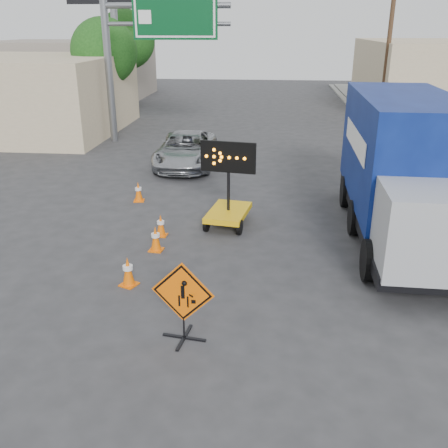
# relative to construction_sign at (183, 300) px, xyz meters

# --- Properties ---
(ground) EXTENTS (100.00, 100.00, 0.00)m
(ground) POSITION_rel_construction_sign_xyz_m (-0.10, -1.03, -0.85)
(ground) COLOR #2D2D30
(ground) RESTS_ON ground
(curb_right) EXTENTS (0.40, 60.00, 0.12)m
(curb_right) POSITION_rel_construction_sign_xyz_m (7.10, 13.97, -0.79)
(curb_right) COLOR gray
(curb_right) RESTS_ON ground
(storefront_left_far) EXTENTS (12.00, 10.00, 4.40)m
(storefront_left_far) POSITION_rel_construction_sign_xyz_m (-15.10, 32.97, 1.35)
(storefront_left_far) COLOR gray
(storefront_left_far) RESTS_ON ground
(building_right_far) EXTENTS (10.00, 14.00, 4.60)m
(building_right_far) POSITION_rel_construction_sign_xyz_m (12.90, 28.97, 1.45)
(building_right_far) COLOR #CBB692
(building_right_far) RESTS_ON ground
(highway_gantry) EXTENTS (6.18, 0.38, 6.90)m
(highway_gantry) POSITION_rel_construction_sign_xyz_m (-4.53, 16.93, 4.22)
(highway_gantry) COLOR slate
(highway_gantry) RESTS_ON ground
(utility_pole_far) EXTENTS (1.80, 0.26, 9.00)m
(utility_pole_far) POSITION_rel_construction_sign_xyz_m (7.90, 22.97, 3.84)
(utility_pole_far) COLOR #4E3421
(utility_pole_far) RESTS_ON ground
(tree_left_near) EXTENTS (3.71, 3.71, 6.03)m
(tree_left_near) POSITION_rel_construction_sign_xyz_m (-8.10, 20.97, 3.32)
(tree_left_near) COLOR #4E3421
(tree_left_near) RESTS_ON ground
(tree_left_far) EXTENTS (4.10, 4.10, 6.66)m
(tree_left_far) POSITION_rel_construction_sign_xyz_m (-9.10, 28.97, 3.75)
(tree_left_far) COLOR #4E3421
(tree_left_far) RESTS_ON ground
(construction_sign) EXTENTS (1.20, 0.85, 1.60)m
(construction_sign) POSITION_rel_construction_sign_xyz_m (0.00, 0.00, 0.00)
(construction_sign) COLOR black
(construction_sign) RESTS_ON ground
(arrow_board) EXTENTS (1.59, 1.92, 2.53)m
(arrow_board) POSITION_rel_construction_sign_xyz_m (0.31, 5.86, -0.27)
(arrow_board) COLOR #EAB00D
(arrow_board) RESTS_ON ground
(pickup_truck) EXTENTS (2.46, 5.03, 1.38)m
(pickup_truck) POSITION_rel_construction_sign_xyz_m (-2.07, 12.47, -0.16)
(pickup_truck) COLOR #A3A6AA
(pickup_truck) RESTS_ON ground
(box_truck) EXTENTS (2.73, 8.10, 3.82)m
(box_truck) POSITION_rel_construction_sign_xyz_m (5.06, 5.49, 0.89)
(box_truck) COLOR black
(box_truck) RESTS_ON ground
(cone_a) EXTENTS (0.47, 0.47, 0.70)m
(cone_a) POSITION_rel_construction_sign_xyz_m (-1.62, 1.95, -0.50)
(cone_a) COLOR #F66205
(cone_a) RESTS_ON ground
(cone_b) EXTENTS (0.39, 0.39, 0.68)m
(cone_b) POSITION_rel_construction_sign_xyz_m (-1.42, 3.87, -0.50)
(cone_b) COLOR #F66205
(cone_b) RESTS_ON ground
(cone_c) EXTENTS (0.35, 0.35, 0.64)m
(cone_c) POSITION_rel_construction_sign_xyz_m (-1.50, 4.86, -0.53)
(cone_c) COLOR #F66205
(cone_c) RESTS_ON ground
(cone_d) EXTENTS (0.39, 0.39, 0.68)m
(cone_d) POSITION_rel_construction_sign_xyz_m (-2.90, 7.74, -0.51)
(cone_d) COLOR #F66205
(cone_d) RESTS_ON ground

